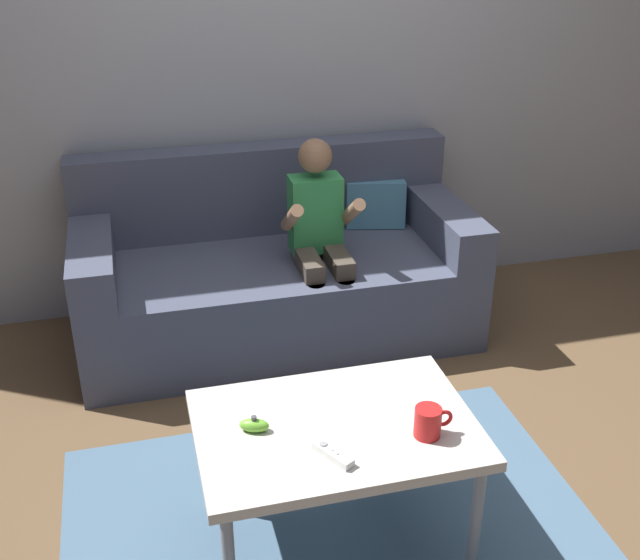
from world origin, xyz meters
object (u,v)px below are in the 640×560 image
Objects in this scene: person_seated_on_couch at (320,236)px; coffee_mug at (429,422)px; coffee_table at (336,435)px; nunchuk_lime at (254,425)px; couch at (276,274)px; game_remote_white_near_edge at (333,454)px.

coffee_mug is at bearing -90.34° from person_seated_on_couch.
coffee_table is 0.29m from coffee_mug.
person_seated_on_couch reaches higher than nunchuk_lime.
coffee_table is (-0.09, -1.37, 0.12)m from couch.
couch is 2.10× the size of coffee_table.
person_seated_on_couch is 1.37m from game_remote_white_near_edge.
person_seated_on_couch reaches higher than coffee_table.
person_seated_on_couch reaches higher than couch.
nunchuk_lime is (-0.24, 0.03, 0.06)m from coffee_table.
couch is at bearing 132.58° from person_seated_on_couch.
couch is 1.53m from game_remote_white_near_edge.
couch is at bearing 86.13° from coffee_table.
nunchuk_lime is at bearing -104.08° from couch.
person_seated_on_couch is 9.52× the size of nunchuk_lime.
person_seated_on_couch is at bearing 77.07° from game_remote_white_near_edge.
coffee_table is (-0.26, -1.19, -0.13)m from person_seated_on_couch.
coffee_mug is at bearing -16.74° from nunchuk_lime.
coffee_table is 0.25m from nunchuk_lime.
nunchuk_lime is 0.51m from coffee_mug.
coffee_mug is at bearing -25.55° from coffee_table.
couch is at bearing 75.92° from nunchuk_lime.
person_seated_on_couch is 8.04× the size of coffee_mug.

